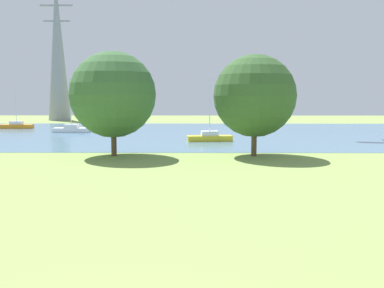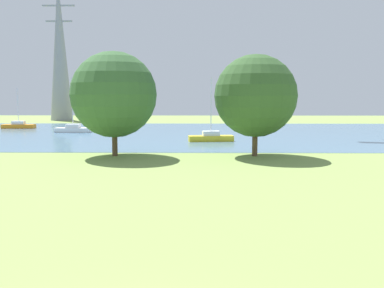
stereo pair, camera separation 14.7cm
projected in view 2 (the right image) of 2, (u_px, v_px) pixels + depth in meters
name	position (u px, v px, depth m)	size (l,w,h in m)	color
ground_plane	(177.00, 168.00, 29.71)	(160.00, 160.00, 0.00)	#7F994C
water_surface	(188.00, 133.00, 57.54)	(140.00, 40.00, 0.02)	slate
sailboat_white	(73.00, 129.00, 58.73)	(4.88, 1.79, 7.23)	white
sailboat_orange	(19.00, 125.00, 66.00)	(4.85, 1.66, 6.08)	orange
sailboat_yellow	(211.00, 137.00, 47.20)	(4.95, 2.06, 6.79)	yellow
tree_east_near	(114.00, 95.00, 35.27)	(6.96, 6.96, 8.47)	brown
tree_mid_shore	(256.00, 96.00, 35.25)	(6.67, 6.67, 8.23)	brown
electricity_pylon	(60.00, 49.00, 86.64)	(6.40, 4.40, 28.15)	gray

